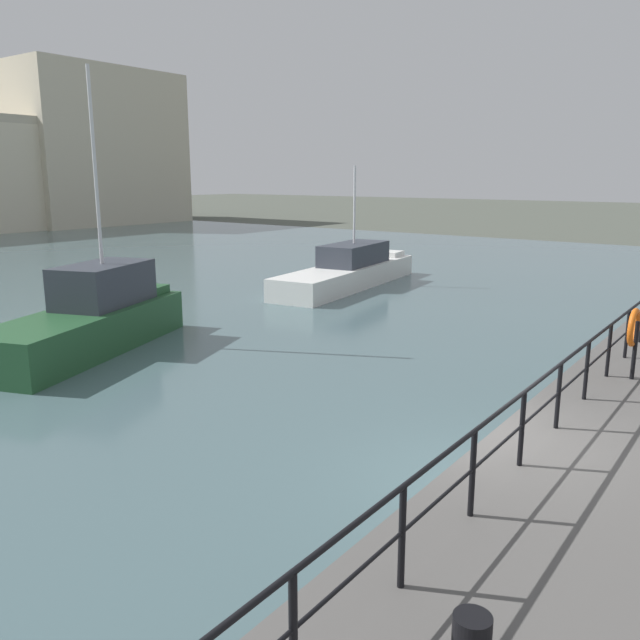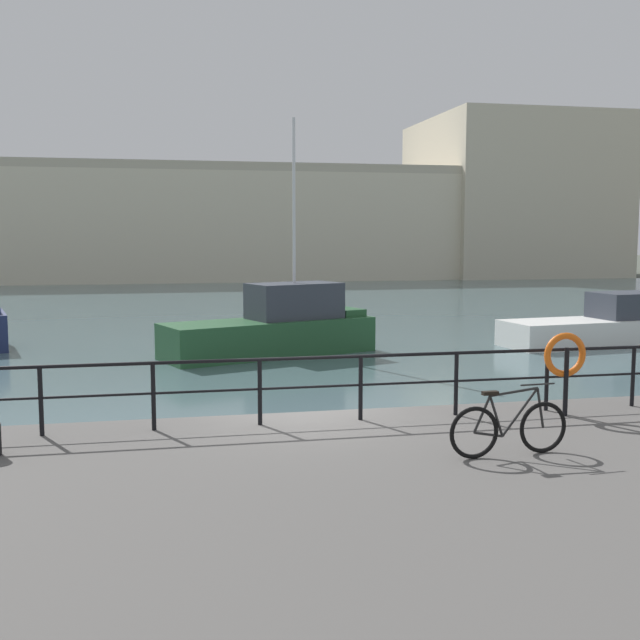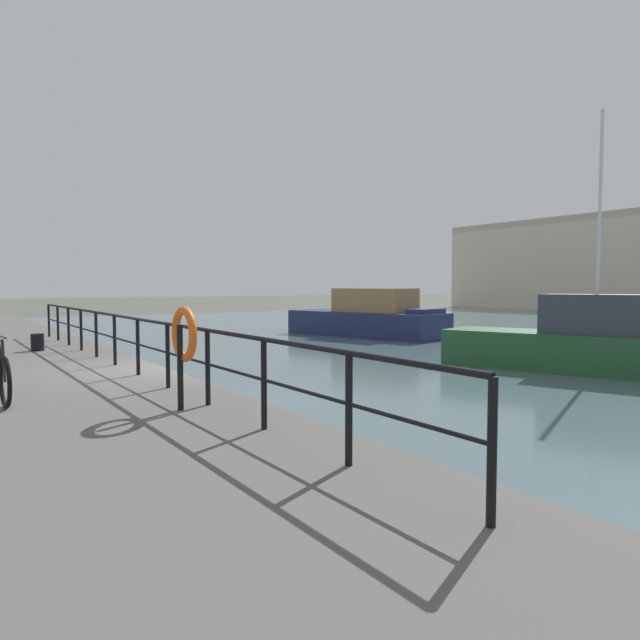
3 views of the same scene
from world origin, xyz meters
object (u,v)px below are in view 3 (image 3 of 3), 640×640
(moored_small_launch, at_px, (369,318))
(mooring_bollard, at_px, (37,342))
(life_ring_stand, at_px, (184,338))
(moored_green_narrowboat, at_px, (572,342))

(moored_small_launch, relative_size, mooring_bollard, 20.27)
(moored_small_launch, bearing_deg, mooring_bollard, -81.01)
(mooring_bollard, bearing_deg, moored_small_launch, 112.88)
(mooring_bollard, distance_m, life_ring_stand, 8.97)
(moored_green_narrowboat, xyz_separation_m, mooring_bollard, (-6.06, -13.85, 0.25))
(mooring_bollard, bearing_deg, moored_green_narrowboat, 66.37)
(moored_small_launch, xyz_separation_m, life_ring_stand, (15.82, -15.79, 0.95))
(moored_small_launch, bearing_deg, moored_green_narrowboat, -24.81)
(life_ring_stand, bearing_deg, moored_small_launch, 135.06)
(moored_small_launch, distance_m, mooring_bollard, 17.75)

